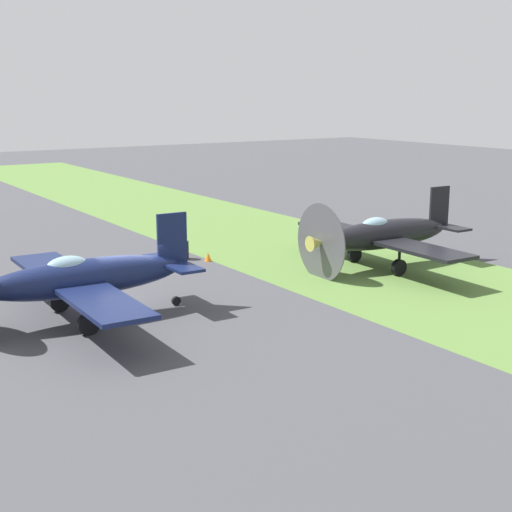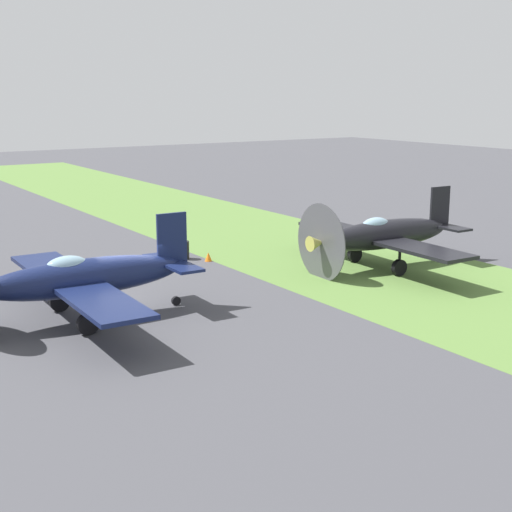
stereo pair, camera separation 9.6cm
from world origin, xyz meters
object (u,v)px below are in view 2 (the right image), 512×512
object	(u,v)px
airplane_wingman	(383,235)
airplane_lead	(81,278)
fuel_drum	(183,250)
runway_marker_cone	(208,257)

from	to	relation	value
airplane_wingman	airplane_lead	bearing A→B (deg)	92.68
airplane_wingman	fuel_drum	world-z (taller)	airplane_wingman
airplane_lead	airplane_wingman	world-z (taller)	airplane_lead
fuel_drum	runway_marker_cone	world-z (taller)	fuel_drum
airplane_lead	airplane_wingman	xyz separation A→B (m)	(0.19, -14.78, -0.01)
airplane_wingman	runway_marker_cone	world-z (taller)	airplane_wingman
fuel_drum	runway_marker_cone	bearing A→B (deg)	-144.68
airplane_lead	airplane_wingman	size ratio (longest dim) A/B	1.01
airplane_wingman	fuel_drum	xyz separation A→B (m)	(6.80, 7.05, -1.14)
airplane_lead	runway_marker_cone	size ratio (longest dim) A/B	24.28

